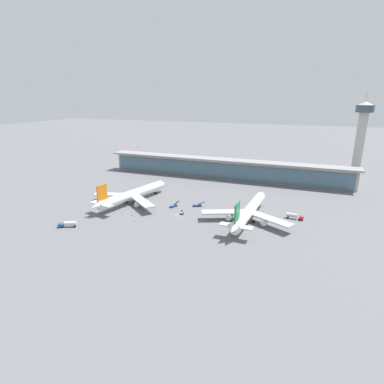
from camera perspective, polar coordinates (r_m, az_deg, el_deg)
ground_plane at (r=166.65m, az=-2.42°, el=-4.24°), size 1200.00×1200.00×0.00m
airliner_left_stand at (r=186.86m, az=-10.97°, el=-0.51°), size 45.76×60.35×16.19m
airliner_centre_stand at (r=159.87m, az=10.31°, el=-3.50°), size 46.73×60.79×16.19m
service_truck_near_nose_blue at (r=179.21m, az=1.01°, el=-2.40°), size 6.68×4.26×2.70m
service_truck_under_wing_grey at (r=167.74m, az=-1.83°, el=-3.77°), size 2.45×3.23×2.05m
service_truck_mid_apron_blue at (r=178.66m, az=-3.39°, el=-2.49°), size 3.86×6.80×2.70m
service_truck_by_tail_blue at (r=162.60m, az=-21.66°, el=-5.40°), size 8.74×5.71×2.95m
service_truck_on_taxiway_red at (r=169.25m, az=18.13°, el=-4.15°), size 8.77×3.17×2.95m
terminal_building at (r=241.38m, az=5.79°, el=4.37°), size 189.25×12.80×15.20m
control_tower at (r=257.56m, az=28.46°, el=9.14°), size 12.00×12.00×62.25m
safety_cone_alpha at (r=175.73m, az=-15.48°, el=-3.61°), size 0.62×0.62×0.70m
safety_cone_bravo at (r=169.01m, az=-10.91°, el=-4.12°), size 0.62×0.62×0.70m
safety_cone_charlie at (r=161.43m, az=-10.51°, el=-5.12°), size 0.62×0.62×0.70m
safety_cone_delta at (r=177.81m, az=-18.78°, el=-3.67°), size 0.62×0.62×0.70m
safety_cone_echo at (r=173.29m, az=-12.70°, el=-3.70°), size 0.62×0.62×0.70m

